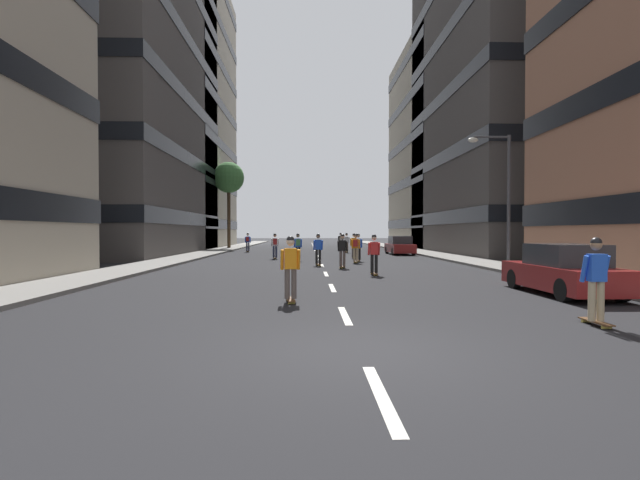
{
  "coord_description": "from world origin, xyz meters",
  "views": [
    {
      "loc": [
        -0.86,
        -7.15,
        1.89
      ],
      "look_at": [
        0.0,
        22.01,
        1.35
      ],
      "focal_mm": 25.42,
      "sensor_mm": 36.0,
      "label": 1
    }
  ],
  "objects_px": {
    "parked_car_near": "(563,271)",
    "streetlamp_right": "(502,186)",
    "skater_2": "(248,241)",
    "parked_car_mid": "(400,246)",
    "skater_10": "(318,248)",
    "skater_5": "(298,245)",
    "skater_6": "(374,252)",
    "skater_7": "(356,246)",
    "skater_8": "(341,240)",
    "skater_1": "(347,242)",
    "skater_12": "(342,249)",
    "skater_4": "(358,246)",
    "skater_3": "(291,266)",
    "skater_9": "(596,277)",
    "skater_11": "(275,244)",
    "street_tree_near": "(229,178)",
    "skater_0": "(354,244)"
  },
  "relations": [
    {
      "from": "parked_car_near",
      "to": "streetlamp_right",
      "type": "height_order",
      "value": "streetlamp_right"
    },
    {
      "from": "skater_2",
      "to": "parked_car_mid",
      "type": "bearing_deg",
      "value": -20.5
    },
    {
      "from": "parked_car_mid",
      "to": "skater_10",
      "type": "relative_size",
      "value": 2.47
    },
    {
      "from": "skater_5",
      "to": "skater_6",
      "type": "relative_size",
      "value": 1.0
    },
    {
      "from": "skater_6",
      "to": "skater_2",
      "type": "bearing_deg",
      "value": 110.42
    },
    {
      "from": "skater_6",
      "to": "skater_10",
      "type": "relative_size",
      "value": 1.0
    },
    {
      "from": "skater_7",
      "to": "skater_8",
      "type": "bearing_deg",
      "value": 88.29
    },
    {
      "from": "parked_car_mid",
      "to": "streetlamp_right",
      "type": "bearing_deg",
      "value": -82.89
    },
    {
      "from": "skater_1",
      "to": "skater_8",
      "type": "xyz_separation_m",
      "value": [
        -0.04,
        6.65,
        0.03
      ]
    },
    {
      "from": "skater_8",
      "to": "skater_10",
      "type": "distance_m",
      "value": 22.31
    },
    {
      "from": "skater_10",
      "to": "skater_12",
      "type": "relative_size",
      "value": 1.0
    },
    {
      "from": "skater_12",
      "to": "skater_4",
      "type": "bearing_deg",
      "value": 75.08
    },
    {
      "from": "parked_car_near",
      "to": "skater_12",
      "type": "height_order",
      "value": "skater_12"
    },
    {
      "from": "skater_7",
      "to": "skater_10",
      "type": "height_order",
      "value": "same"
    },
    {
      "from": "streetlamp_right",
      "to": "skater_4",
      "type": "distance_m",
      "value": 9.7
    },
    {
      "from": "skater_7",
      "to": "skater_10",
      "type": "distance_m",
      "value": 3.01
    },
    {
      "from": "skater_1",
      "to": "skater_3",
      "type": "xyz_separation_m",
      "value": [
        -4.02,
        -28.58,
        0.0
      ]
    },
    {
      "from": "skater_9",
      "to": "skater_11",
      "type": "relative_size",
      "value": 1.0
    },
    {
      "from": "streetlamp_right",
      "to": "skater_2",
      "type": "xyz_separation_m",
      "value": [
        -15.07,
        20.1,
        -3.12
      ]
    },
    {
      "from": "parked_car_mid",
      "to": "street_tree_near",
      "type": "height_order",
      "value": "street_tree_near"
    },
    {
      "from": "skater_12",
      "to": "skater_7",
      "type": "bearing_deg",
      "value": 73.93
    },
    {
      "from": "parked_car_near",
      "to": "skater_3",
      "type": "xyz_separation_m",
      "value": [
        -8.14,
        -1.24,
        0.29
      ]
    },
    {
      "from": "skater_4",
      "to": "skater_0",
      "type": "bearing_deg",
      "value": 88.36
    },
    {
      "from": "skater_0",
      "to": "skater_11",
      "type": "distance_m",
      "value": 5.65
    },
    {
      "from": "streetlamp_right",
      "to": "skater_11",
      "type": "relative_size",
      "value": 3.65
    },
    {
      "from": "skater_3",
      "to": "skater_9",
      "type": "distance_m",
      "value": 7.02
    },
    {
      "from": "skater_0",
      "to": "skater_10",
      "type": "distance_m",
      "value": 7.55
    },
    {
      "from": "streetlamp_right",
      "to": "skater_11",
      "type": "distance_m",
      "value": 15.38
    },
    {
      "from": "skater_7",
      "to": "skater_9",
      "type": "relative_size",
      "value": 1.0
    },
    {
      "from": "parked_car_near",
      "to": "skater_9",
      "type": "relative_size",
      "value": 2.47
    },
    {
      "from": "street_tree_near",
      "to": "skater_5",
      "type": "xyz_separation_m",
      "value": [
        7.95,
        -20.57,
        -6.69
      ]
    },
    {
      "from": "skater_8",
      "to": "skater_12",
      "type": "relative_size",
      "value": 1.0
    },
    {
      "from": "skater_4",
      "to": "parked_car_mid",
      "type": "bearing_deg",
      "value": 62.55
    },
    {
      "from": "skater_1",
      "to": "skater_7",
      "type": "xyz_separation_m",
      "value": [
        -0.64,
        -13.53,
        0.03
      ]
    },
    {
      "from": "skater_6",
      "to": "streetlamp_right",
      "type": "bearing_deg",
      "value": 20.37
    },
    {
      "from": "parked_car_near",
      "to": "skater_7",
      "type": "bearing_deg",
      "value": 108.99
    },
    {
      "from": "skater_8",
      "to": "skater_9",
      "type": "distance_m",
      "value": 38.5
    },
    {
      "from": "parked_car_near",
      "to": "skater_7",
      "type": "xyz_separation_m",
      "value": [
        -4.75,
        13.81,
        0.32
      ]
    },
    {
      "from": "skater_5",
      "to": "skater_11",
      "type": "xyz_separation_m",
      "value": [
        -1.64,
        2.21,
        0.0
      ]
    },
    {
      "from": "skater_3",
      "to": "skater_11",
      "type": "bearing_deg",
      "value": 95.24
    },
    {
      "from": "street_tree_near",
      "to": "skater_12",
      "type": "distance_m",
      "value": 29.17
    },
    {
      "from": "skater_0",
      "to": "skater_7",
      "type": "distance_m",
      "value": 5.12
    },
    {
      "from": "parked_car_mid",
      "to": "skater_4",
      "type": "bearing_deg",
      "value": -117.45
    },
    {
      "from": "skater_2",
      "to": "parked_car_near",
      "type": "bearing_deg",
      "value": -65.41
    },
    {
      "from": "streetlamp_right",
      "to": "skater_2",
      "type": "bearing_deg",
      "value": 126.86
    },
    {
      "from": "skater_3",
      "to": "parked_car_near",
      "type": "bearing_deg",
      "value": 8.69
    },
    {
      "from": "skater_1",
      "to": "skater_5",
      "type": "xyz_separation_m",
      "value": [
        -4.16,
        -11.49,
        0.03
      ]
    },
    {
      "from": "parked_car_mid",
      "to": "street_tree_near",
      "type": "bearing_deg",
      "value": 142.29
    },
    {
      "from": "streetlamp_right",
      "to": "skater_8",
      "type": "distance_m",
      "value": 26.19
    },
    {
      "from": "skater_0",
      "to": "skater_5",
      "type": "distance_m",
      "value": 5.0
    }
  ]
}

